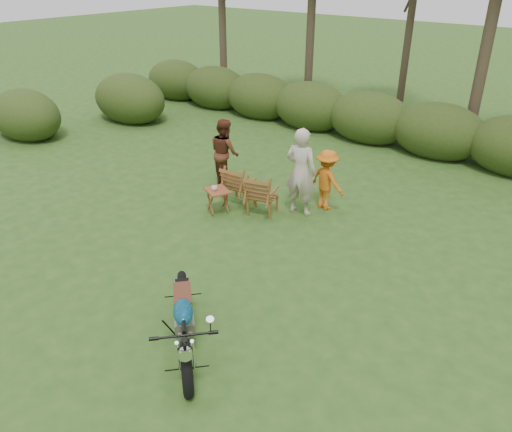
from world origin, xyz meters
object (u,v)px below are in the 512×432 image
Objects in this scene: side_table at (218,202)px; adult_b at (226,184)px; lawn_chair_left at (240,203)px; cup at (214,188)px; lawn_chair_right at (263,213)px; child at (325,208)px; motorcycle at (186,345)px; adult_a at (299,213)px.

adult_b reaches higher than side_table.
adult_b reaches higher than lawn_chair_left.
cup is (-0.06, -0.73, 0.58)m from lawn_chair_left.
child is (0.88, 1.01, 0.00)m from lawn_chair_right.
cup reaches higher than lawn_chair_left.
motorcycle is 4.13m from lawn_chair_right.
adult_b is (-3.25, 4.46, 0.00)m from motorcycle.
adult_b is (-0.93, 0.57, 0.00)m from lawn_chair_left.
child is (1.59, 1.60, -0.27)m from side_table.
side_table is (-0.71, -0.59, 0.27)m from lawn_chair_right.
motorcycle reaches higher than lawn_chair_right.
lawn_chair_left is at bearing 162.96° from motorcycle.
side_table is (-0.03, -0.69, 0.27)m from lawn_chair_left.
lawn_chair_left is 7.29× the size of cup.
child is at bearing -127.87° from adult_a.
child is at bearing -147.85° from adult_b.
side_table is at bearing 56.20° from cup.
cup is at bearing -123.80° from side_table.
cup is at bearing 32.48° from adult_a.
motorcycle is at bearing -53.84° from side_table.
cup is at bearing 56.16° from child.
lawn_chair_left is (-0.68, 0.09, 0.00)m from lawn_chair_right.
lawn_chair_right is 7.48× the size of cup.
cup is at bearing 23.91° from lawn_chair_right.
lawn_chair_right is 1.03× the size of lawn_chair_left.
adult_a reaches higher than adult_b.
lawn_chair_left is at bearing 85.36° from cup.
cup is at bearing 78.45° from lawn_chair_left.
adult_b is at bearing -38.20° from lawn_chair_left.
lawn_chair_left is 1.81m from child.
child is (2.50, 0.35, 0.00)m from adult_b.
lawn_chair_right is 1.14m from cup.
side_table is 0.29× the size of adult_a.
side_table is at bearing 80.80° from lawn_chair_left.
side_table is at bearing 149.98° from adult_b.
motorcycle is 4.41m from adult_a.
motorcycle is 17.58× the size of cup.
cup is at bearing 148.00° from adult_b.
cup is 1.83m from adult_a.
adult_b is at bearing -39.21° from lawn_chair_right.
adult_a is 2.20m from adult_b.
motorcycle is at bearing 109.55° from child.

